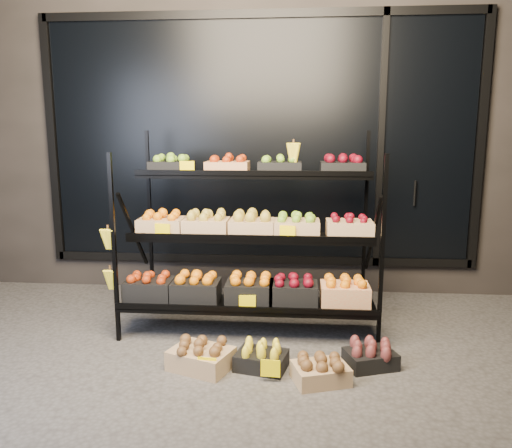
# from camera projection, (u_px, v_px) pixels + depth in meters

# --- Properties ---
(ground) EXTENTS (24.00, 24.00, 0.00)m
(ground) POSITION_uv_depth(u_px,v_px,m) (243.00, 355.00, 3.75)
(ground) COLOR #514F4C
(ground) RESTS_ON ground
(building) EXTENTS (6.00, 2.08, 3.50)m
(building) POSITION_uv_depth(u_px,v_px,m) (266.00, 123.00, 5.97)
(building) COLOR #2D2826
(building) RESTS_ON ground
(display_rack) EXTENTS (2.18, 1.02, 1.67)m
(display_rack) POSITION_uv_depth(u_px,v_px,m) (249.00, 236.00, 4.20)
(display_rack) COLOR black
(display_rack) RESTS_ON ground
(tag_floor_a) EXTENTS (0.13, 0.01, 0.12)m
(tag_floor_a) POSITION_uv_depth(u_px,v_px,m) (207.00, 371.00, 3.37)
(tag_floor_a) COLOR #FEE000
(tag_floor_a) RESTS_ON ground
(tag_floor_b) EXTENTS (0.13, 0.01, 0.12)m
(tag_floor_b) POSITION_uv_depth(u_px,v_px,m) (270.00, 374.00, 3.33)
(tag_floor_b) COLOR #FEE000
(tag_floor_b) RESTS_ON ground
(floor_crate_left) EXTENTS (0.50, 0.43, 0.21)m
(floor_crate_left) POSITION_uv_depth(u_px,v_px,m) (201.00, 355.00, 3.52)
(floor_crate_left) COLOR tan
(floor_crate_left) RESTS_ON ground
(floor_crate_midleft) EXTENTS (0.40, 0.33, 0.18)m
(floor_crate_midleft) POSITION_uv_depth(u_px,v_px,m) (261.00, 357.00, 3.52)
(floor_crate_midleft) COLOR black
(floor_crate_midleft) RESTS_ON ground
(floor_crate_midright) EXTENTS (0.42, 0.36, 0.19)m
(floor_crate_midright) POSITION_uv_depth(u_px,v_px,m) (321.00, 370.00, 3.33)
(floor_crate_midright) COLOR tan
(floor_crate_midright) RESTS_ON ground
(floor_crate_right) EXTENTS (0.40, 0.35, 0.18)m
(floor_crate_right) POSITION_uv_depth(u_px,v_px,m) (371.00, 356.00, 3.55)
(floor_crate_right) COLOR black
(floor_crate_right) RESTS_ON ground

